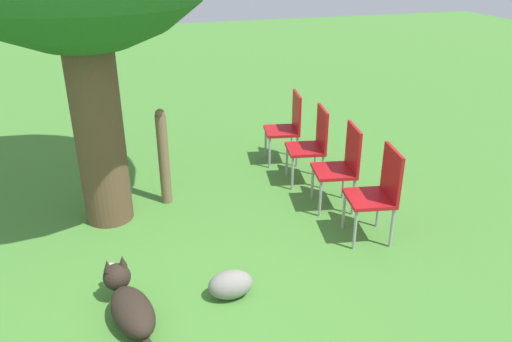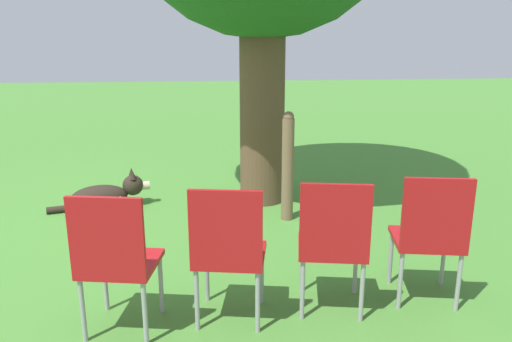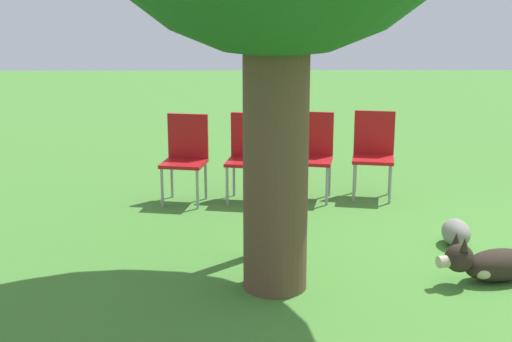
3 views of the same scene
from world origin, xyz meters
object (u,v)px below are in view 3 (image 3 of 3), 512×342
red_chair_2 (249,152)px  dog (490,264)px  fence_post (251,195)px  red_chair_3 (186,153)px  red_chair_0 (374,149)px  red_chair_1 (312,150)px

red_chair_2 → dog: bearing=49.6°
red_chair_2 → fence_post: bearing=10.7°
red_chair_2 → red_chair_3: same height
fence_post → red_chair_2: size_ratio=1.17×
dog → red_chair_2: red_chair_2 is taller
red_chair_0 → red_chair_3: (-0.17, 2.03, 0.00)m
red_chair_1 → red_chair_3: size_ratio=1.00×
dog → red_chair_1: 2.66m
red_chair_1 → red_chair_2: same height
dog → red_chair_1: bearing=-77.5°
red_chair_0 → red_chair_1: 0.68m
fence_post → red_chair_3: (1.70, 0.69, -0.02)m
red_chair_1 → fence_post: bearing=-9.9°
dog → red_chair_2: (2.29, 1.87, 0.39)m
red_chair_0 → red_chair_1: bearing=-74.8°
dog → red_chair_1: size_ratio=1.13×
red_chair_0 → red_chair_2: same height
dog → fence_post: size_ratio=0.96×
fence_post → red_chair_3: bearing=22.0°
fence_post → red_chair_0: (1.87, -1.35, -0.02)m
dog → red_chair_2: bearing=-65.2°
red_chair_2 → red_chair_3: size_ratio=1.00×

